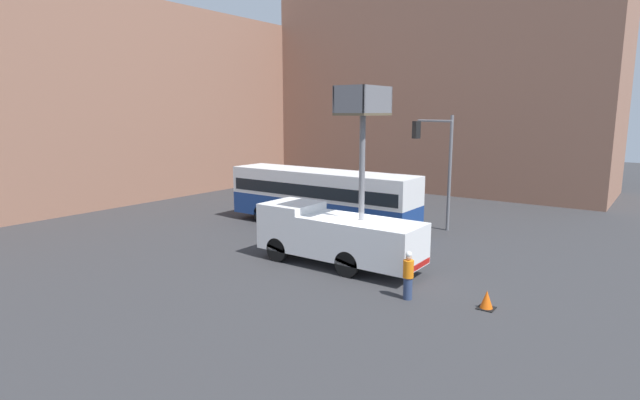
{
  "coord_description": "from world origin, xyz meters",
  "views": [
    {
      "loc": [
        -17.36,
        -10.59,
        6.58
      ],
      "look_at": [
        0.02,
        1.9,
        2.8
      ],
      "focal_mm": 28.0,
      "sensor_mm": 36.0,
      "label": 1
    }
  ],
  "objects_px": {
    "traffic_light_pole": "(439,156)",
    "traffic_cone_near_truck": "(487,300)",
    "city_bus": "(321,194)",
    "road_worker_directing": "(362,233)",
    "utility_truck": "(337,231)",
    "road_worker_near_truck": "(408,276)"
  },
  "relations": [
    {
      "from": "city_bus",
      "to": "traffic_light_pole",
      "type": "distance_m",
      "value": 6.87
    },
    {
      "from": "city_bus",
      "to": "road_worker_near_truck",
      "type": "distance_m",
      "value": 11.67
    },
    {
      "from": "traffic_light_pole",
      "to": "road_worker_directing",
      "type": "distance_m",
      "value": 6.76
    },
    {
      "from": "utility_truck",
      "to": "traffic_light_pole",
      "type": "xyz_separation_m",
      "value": [
        8.27,
        -1.1,
        2.74
      ]
    },
    {
      "from": "road_worker_directing",
      "to": "traffic_cone_near_truck",
      "type": "bearing_deg",
      "value": -179.76
    },
    {
      "from": "utility_truck",
      "to": "traffic_cone_near_truck",
      "type": "relative_size",
      "value": 11.88
    },
    {
      "from": "road_worker_directing",
      "to": "traffic_cone_near_truck",
      "type": "distance_m",
      "value": 8.02
    },
    {
      "from": "road_worker_directing",
      "to": "traffic_cone_near_truck",
      "type": "xyz_separation_m",
      "value": [
        -3.65,
        -7.12,
        -0.6
      ]
    },
    {
      "from": "utility_truck",
      "to": "traffic_light_pole",
      "type": "relative_size",
      "value": 1.18
    },
    {
      "from": "utility_truck",
      "to": "traffic_cone_near_truck",
      "type": "height_order",
      "value": "utility_truck"
    },
    {
      "from": "city_bus",
      "to": "road_worker_near_truck",
      "type": "height_order",
      "value": "city_bus"
    },
    {
      "from": "utility_truck",
      "to": "city_bus",
      "type": "distance_m",
      "value": 7.26
    },
    {
      "from": "city_bus",
      "to": "road_worker_directing",
      "type": "relative_size",
      "value": 6.41
    },
    {
      "from": "traffic_light_pole",
      "to": "road_worker_directing",
      "type": "bearing_deg",
      "value": 166.46
    },
    {
      "from": "city_bus",
      "to": "traffic_light_pole",
      "type": "relative_size",
      "value": 1.79
    },
    {
      "from": "city_bus",
      "to": "road_worker_directing",
      "type": "distance_m",
      "value": 5.44
    },
    {
      "from": "city_bus",
      "to": "traffic_light_pole",
      "type": "bearing_deg",
      "value": -140.22
    },
    {
      "from": "city_bus",
      "to": "traffic_light_pole",
      "type": "xyz_separation_m",
      "value": [
        2.77,
        -5.84,
        2.33
      ]
    },
    {
      "from": "traffic_light_pole",
      "to": "traffic_cone_near_truck",
      "type": "bearing_deg",
      "value": -148.43
    },
    {
      "from": "traffic_light_pole",
      "to": "road_worker_directing",
      "type": "height_order",
      "value": "traffic_light_pole"
    },
    {
      "from": "utility_truck",
      "to": "traffic_cone_near_truck",
      "type": "xyz_separation_m",
      "value": [
        -1.08,
        -6.85,
        -1.22
      ]
    },
    {
      "from": "traffic_light_pole",
      "to": "traffic_cone_near_truck",
      "type": "xyz_separation_m",
      "value": [
        -9.35,
        -5.75,
        -3.96
      ]
    }
  ]
}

